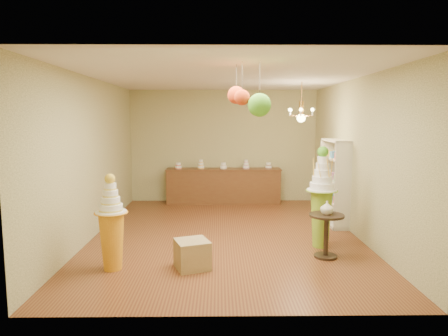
{
  "coord_description": "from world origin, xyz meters",
  "views": [
    {
      "loc": [
        -0.12,
        -7.54,
        2.23
      ],
      "look_at": [
        -0.02,
        0.0,
        1.3
      ],
      "focal_mm": 32.0,
      "sensor_mm": 36.0,
      "label": 1
    }
  ],
  "objects_px": {
    "pedestal_orange": "(112,232)",
    "sideboard": "(223,185)",
    "round_table": "(326,230)",
    "pedestal_green": "(321,206)"
  },
  "relations": [
    {
      "from": "pedestal_orange",
      "to": "sideboard",
      "type": "xyz_separation_m",
      "value": [
        1.71,
        4.76,
        -0.09
      ]
    },
    {
      "from": "pedestal_orange",
      "to": "round_table",
      "type": "distance_m",
      "value": 3.35
    },
    {
      "from": "sideboard",
      "to": "round_table",
      "type": "height_order",
      "value": "sideboard"
    },
    {
      "from": "pedestal_orange",
      "to": "round_table",
      "type": "bearing_deg",
      "value": 8.15
    },
    {
      "from": "pedestal_green",
      "to": "pedestal_orange",
      "type": "xyz_separation_m",
      "value": [
        -3.37,
        -1.02,
        -0.16
      ]
    },
    {
      "from": "pedestal_green",
      "to": "round_table",
      "type": "xyz_separation_m",
      "value": [
        -0.05,
        -0.55,
        -0.27
      ]
    },
    {
      "from": "sideboard",
      "to": "round_table",
      "type": "xyz_separation_m",
      "value": [
        1.61,
        -4.29,
        -0.02
      ]
    },
    {
      "from": "sideboard",
      "to": "round_table",
      "type": "bearing_deg",
      "value": -69.45
    },
    {
      "from": "pedestal_green",
      "to": "sideboard",
      "type": "distance_m",
      "value": 4.1
    },
    {
      "from": "sideboard",
      "to": "pedestal_orange",
      "type": "bearing_deg",
      "value": -109.71
    }
  ]
}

